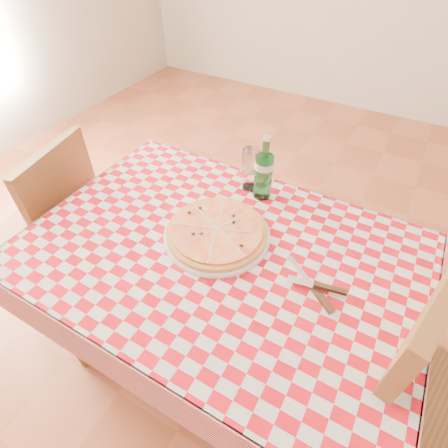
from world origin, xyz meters
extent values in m
plane|color=brown|center=(0.00, 0.00, 0.00)|extent=(6.00, 6.00, 0.00)
cube|color=brown|center=(0.00, 0.00, 0.73)|extent=(1.20, 0.80, 0.04)
cylinder|color=brown|center=(-0.54, -0.34, 0.35)|extent=(0.06, 0.06, 0.71)
cylinder|color=brown|center=(-0.54, 0.34, 0.35)|extent=(0.06, 0.06, 0.71)
cylinder|color=brown|center=(0.54, 0.34, 0.35)|extent=(0.06, 0.06, 0.71)
cube|color=#A90A16|center=(0.00, 0.00, 0.75)|extent=(1.30, 0.90, 0.01)
cylinder|color=brown|center=(0.67, 0.17, 0.23)|extent=(0.04, 0.04, 0.46)
cube|color=brown|center=(0.61, -0.01, 0.74)|extent=(0.15, 0.44, 0.49)
cube|color=brown|center=(-0.96, -0.03, 0.43)|extent=(0.48, 0.48, 0.04)
cylinder|color=brown|center=(-0.83, 0.18, 0.21)|extent=(0.03, 0.03, 0.41)
cylinder|color=brown|center=(-1.17, 0.11, 0.21)|extent=(0.03, 0.03, 0.41)
cylinder|color=brown|center=(-0.76, -0.16, 0.21)|extent=(0.03, 0.03, 0.41)
cylinder|color=brown|center=(-1.10, -0.23, 0.21)|extent=(0.03, 0.03, 0.41)
cube|color=brown|center=(-0.78, 0.01, 0.67)|extent=(0.12, 0.40, 0.44)
camera|label=1|loc=(0.39, -0.67, 1.62)|focal=28.00mm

